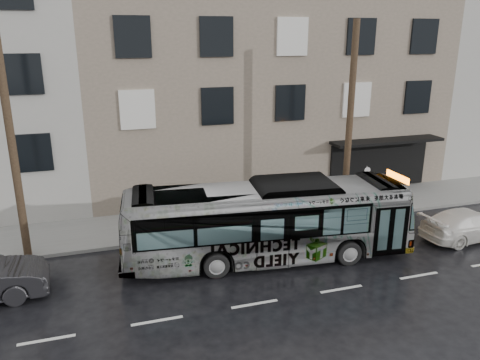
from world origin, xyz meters
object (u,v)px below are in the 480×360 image
at_px(white_sedan, 468,224).
at_px(sign_post, 365,190).
at_px(utility_pole_rear, 12,144).
at_px(bus, 267,221).
at_px(utility_pole_front, 350,123).

bearing_deg(white_sedan, sign_post, 34.88).
bearing_deg(utility_pole_rear, white_sedan, -11.18).
xyz_separation_m(utility_pole_rear, bus, (9.03, -2.78, -3.08)).
xyz_separation_m(utility_pole_front, utility_pole_rear, (-14.00, 0.00, 0.00)).
bearing_deg(utility_pole_front, white_sedan, -41.35).
bearing_deg(utility_pole_rear, bus, -17.10).
distance_m(utility_pole_front, bus, 6.47).
bearing_deg(utility_pole_rear, sign_post, 0.00).
bearing_deg(sign_post, white_sedan, -50.38).
height_order(utility_pole_front, utility_pole_rear, same).
distance_m(utility_pole_front, sign_post, 3.48).
bearing_deg(bus, utility_pole_front, -54.75).
height_order(utility_pole_rear, bus, utility_pole_rear).
height_order(utility_pole_front, sign_post, utility_pole_front).
xyz_separation_m(sign_post, white_sedan, (2.95, -3.57, -0.71)).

